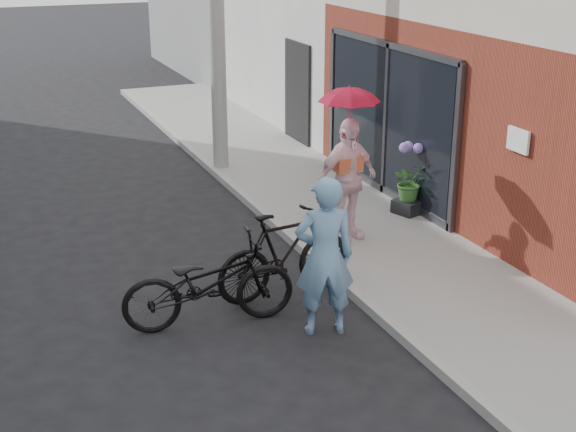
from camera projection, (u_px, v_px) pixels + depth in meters
ground at (294, 322)px, 9.39m from camera, size 80.00×80.00×0.00m
sidewalk at (371, 234)px, 11.87m from camera, size 2.20×24.00×0.12m
curb at (299, 245)px, 11.44m from camera, size 0.12×24.00×0.12m
officer at (324, 257)px, 8.86m from camera, size 0.77×0.60×1.85m
bike_left at (208, 283)px, 9.15m from camera, size 2.06×0.91×1.05m
bike_right at (285, 253)px, 9.90m from camera, size 1.91×0.76×1.11m
kimono_woman at (347, 180)px, 11.26m from camera, size 1.10×0.65×1.76m
parasol at (349, 93)px, 10.83m from camera, size 0.81×0.81×0.71m
planter at (408, 206)px, 12.52m from camera, size 0.51×0.51×0.21m
potted_plant at (410, 182)px, 12.38m from camera, size 0.54×0.47×0.60m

